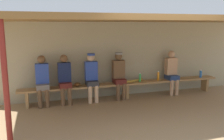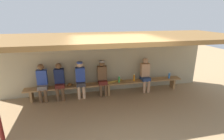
{
  "view_description": "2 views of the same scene",
  "coord_description": "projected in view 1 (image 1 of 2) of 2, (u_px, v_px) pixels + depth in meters",
  "views": [
    {
      "loc": [
        -2.42,
        -4.86,
        2.1
      ],
      "look_at": [
        -0.57,
        1.1,
        0.94
      ],
      "focal_mm": 38.63,
      "sensor_mm": 36.0,
      "label": 1
    },
    {
      "loc": [
        -1.17,
        -4.4,
        2.91
      ],
      "look_at": [
        0.11,
        1.34,
        1.04
      ],
      "focal_mm": 27.48,
      "sensor_mm": 36.0,
      "label": 2
    }
  ],
  "objects": [
    {
      "name": "bench",
      "position": [
        126.0,
        85.0,
        7.03
      ],
      "size": [
        6.0,
        0.36,
        0.46
      ],
      "color": "#9E7547",
      "rests_on": "ground"
    },
    {
      "name": "player_middle",
      "position": [
        119.0,
        73.0,
        6.91
      ],
      "size": [
        0.34,
        0.42,
        1.34
      ],
      "color": "#591E19",
      "rests_on": "ground"
    },
    {
      "name": "dugout_roof",
      "position": [
        139.0,
        19.0,
        5.89
      ],
      "size": [
        8.0,
        2.8,
        0.12
      ],
      "primitive_type": "cube",
      "color": "brown",
      "rests_on": "back_wall"
    },
    {
      "name": "player_in_white",
      "position": [
        42.0,
        79.0,
        6.29
      ],
      "size": [
        0.34,
        0.42,
        1.34
      ],
      "color": "slate",
      "rests_on": "ground"
    },
    {
      "name": "support_post",
      "position": [
        6.0,
        86.0,
        4.07
      ],
      "size": [
        0.1,
        0.1,
        2.2
      ],
      "primitive_type": "cylinder",
      "color": "maroon",
      "rests_on": "ground"
    },
    {
      "name": "back_wall",
      "position": [
        121.0,
        59.0,
        7.33
      ],
      "size": [
        8.0,
        0.2,
        2.2
      ],
      "primitive_type": "cube",
      "color": "tan",
      "rests_on": "ground"
    },
    {
      "name": "baseball_glove_tan",
      "position": [
        77.0,
        84.0,
        6.63
      ],
      "size": [
        0.23,
        0.28,
        0.09
      ],
      "primitive_type": "ellipsoid",
      "rotation": [
        0.0,
        0.0,
        4.43
      ],
      "color": "brown",
      "rests_on": "bench"
    },
    {
      "name": "water_bottle_green",
      "position": [
        158.0,
        76.0,
        7.29
      ],
      "size": [
        0.06,
        0.06,
        0.28
      ],
      "color": "orange",
      "rests_on": "bench"
    },
    {
      "name": "ground_plane",
      "position": [
        149.0,
        116.0,
        5.65
      ],
      "size": [
        24.0,
        24.0,
        0.0
      ],
      "primitive_type": "plane",
      "color": "#9E7F59"
    },
    {
      "name": "player_rightmost",
      "position": [
        65.0,
        77.0,
        6.46
      ],
      "size": [
        0.34,
        0.42,
        1.34
      ],
      "color": "#591E19",
      "rests_on": "ground"
    },
    {
      "name": "player_leftmost",
      "position": [
        172.0,
        71.0,
        7.41
      ],
      "size": [
        0.34,
        0.42,
        1.34
      ],
      "color": "navy",
      "rests_on": "ground"
    },
    {
      "name": "player_in_blue",
      "position": [
        92.0,
        75.0,
        6.67
      ],
      "size": [
        0.34,
        0.42,
        1.34
      ],
      "color": "#333338",
      "rests_on": "ground"
    },
    {
      "name": "baseball_bat",
      "position": [
        132.0,
        81.0,
        7.07
      ],
      "size": [
        0.81,
        0.34,
        0.07
      ],
      "primitive_type": "cylinder",
      "rotation": [
        0.0,
        1.57,
        0.34
      ],
      "color": "#B28C33",
      "rests_on": "bench"
    },
    {
      "name": "water_bottle_blue",
      "position": [
        140.0,
        78.0,
        7.1
      ],
      "size": [
        0.06,
        0.06,
        0.26
      ],
      "color": "green",
      "rests_on": "bench"
    },
    {
      "name": "water_bottle_orange",
      "position": [
        201.0,
        74.0,
        7.71
      ],
      "size": [
        0.08,
        0.08,
        0.24
      ],
      "color": "blue",
      "rests_on": "bench"
    }
  ]
}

